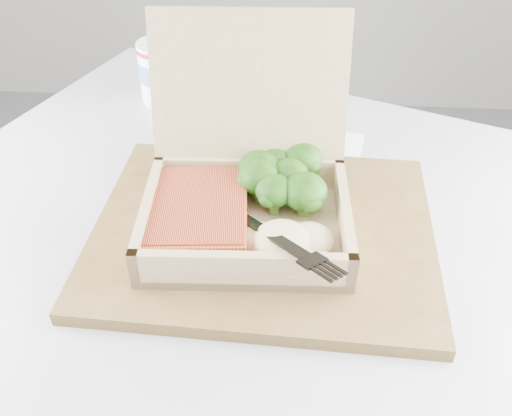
# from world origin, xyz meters

# --- Properties ---
(cafe_table) EXTENTS (1.04, 1.04, 0.73)m
(cafe_table) POSITION_xyz_m (-0.22, 0.31, 0.54)
(cafe_table) COLOR black
(cafe_table) RESTS_ON floor
(serving_tray) EXTENTS (0.38, 0.31, 0.02)m
(serving_tray) POSITION_xyz_m (-0.17, 0.34, 0.74)
(serving_tray) COLOR brown
(serving_tray) RESTS_ON cafe_table
(takeout_container) EXTENTS (0.22, 0.22, 0.20)m
(takeout_container) POSITION_xyz_m (-0.19, 0.36, 0.79)
(takeout_container) COLOR tan
(takeout_container) RESTS_ON serving_tray
(salmon_fillet) EXTENTS (0.11, 0.14, 0.03)m
(salmon_fillet) POSITION_xyz_m (-0.24, 0.33, 0.77)
(salmon_fillet) COLOR #CE6128
(salmon_fillet) RESTS_ON takeout_container
(broccoli_pile) EXTENTS (0.12, 0.12, 0.04)m
(broccoli_pile) POSITION_xyz_m (-0.14, 0.38, 0.78)
(broccoli_pile) COLOR #2D6A17
(broccoli_pile) RESTS_ON takeout_container
(mashed_potatoes) EXTENTS (0.10, 0.09, 0.03)m
(mashed_potatoes) POSITION_xyz_m (-0.15, 0.29, 0.77)
(mashed_potatoes) COLOR beige
(mashed_potatoes) RESTS_ON takeout_container
(plastic_fork) EXTENTS (0.11, 0.14, 0.03)m
(plastic_fork) POSITION_xyz_m (-0.17, 0.30, 0.78)
(plastic_fork) COLOR black
(plastic_fork) RESTS_ON mashed_potatoes
(paper_cup) EXTENTS (0.07, 0.07, 0.09)m
(paper_cup) POSITION_xyz_m (-0.34, 0.65, 0.78)
(paper_cup) COLOR white
(paper_cup) RESTS_ON cafe_table
(receipt) EXTENTS (0.10, 0.15, 0.00)m
(receipt) POSITION_xyz_m (-0.09, 0.50, 0.73)
(receipt) COLOR white
(receipt) RESTS_ON cafe_table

